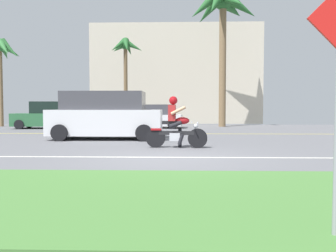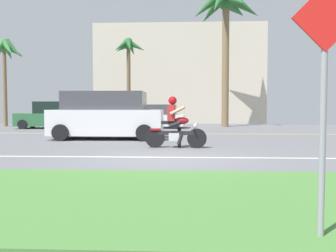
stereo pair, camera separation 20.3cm
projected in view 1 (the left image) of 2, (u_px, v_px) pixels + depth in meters
ground at (169, 146)px, 11.92m from camera, size 56.00×30.00×0.04m
grass_median at (155, 197)px, 4.83m from camera, size 56.00×3.80×0.06m
lane_line_near at (166, 157)px, 8.94m from camera, size 50.40×0.12×0.01m
lane_line_far at (172, 134)px, 17.12m from camera, size 50.40×0.12×0.01m
motorcyclist at (176, 126)px, 11.06m from camera, size 1.95×0.64×1.63m
suv_nearby at (106, 116)px, 14.21m from camera, size 4.68×2.16×1.92m
parked_car_0 at (50, 116)px, 21.66m from camera, size 4.34×2.15×1.65m
parked_car_1 at (154, 117)px, 22.13m from camera, size 3.79×2.24×1.47m
palm_tree_0 at (125, 53)px, 24.70m from camera, size 2.52×2.59×6.19m
palm_tree_1 at (223, 11)px, 23.30m from camera, size 5.03×4.80×9.33m
palm_tree_2 at (1, 53)px, 23.74m from camera, size 2.85×2.94×6.00m
building_far at (176, 76)px, 29.68m from camera, size 13.79×4.00×8.01m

